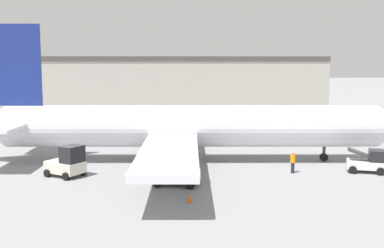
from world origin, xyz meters
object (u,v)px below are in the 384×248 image
at_px(ground_crew_worker, 293,161).
at_px(belt_loader_truck, 369,161).
at_px(airplane, 180,126).
at_px(baggage_tug, 180,171).
at_px(pushback_tug, 68,163).
at_px(safety_cone_near, 190,198).

relative_size(ground_crew_worker, belt_loader_truck, 0.53).
relative_size(airplane, baggage_tug, 11.01).
distance_m(baggage_tug, belt_loader_truck, 15.64).
xyz_separation_m(airplane, baggage_tug, (-0.29, -8.50, -2.04)).
relative_size(belt_loader_truck, pushback_tug, 0.99).
distance_m(ground_crew_worker, baggage_tug, 9.70).
bearing_deg(airplane, belt_loader_truck, -16.03).
bearing_deg(ground_crew_worker, pushback_tug, 89.78).
height_order(ground_crew_worker, baggage_tug, baggage_tug).
bearing_deg(belt_loader_truck, baggage_tug, -148.83).
relative_size(baggage_tug, pushback_tug, 1.08).
bearing_deg(pushback_tug, belt_loader_truck, 34.44).
xyz_separation_m(airplane, ground_crew_worker, (8.81, -5.14, -2.20)).
xyz_separation_m(baggage_tug, pushback_tug, (-8.62, 3.23, -0.01)).
bearing_deg(airplane, safety_cone_near, -86.06).
distance_m(ground_crew_worker, belt_loader_truck, 6.20).
xyz_separation_m(belt_loader_truck, safety_cone_near, (-14.86, -7.36, -0.62)).
bearing_deg(baggage_tug, pushback_tug, 172.66).
bearing_deg(belt_loader_truck, ground_crew_worker, -161.90).
height_order(belt_loader_truck, safety_cone_near, belt_loader_truck).
xyz_separation_m(baggage_tug, belt_loader_truck, (15.30, 3.24, -0.21)).
bearing_deg(ground_crew_worker, airplane, 59.09).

